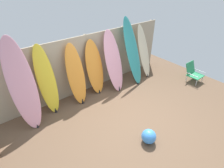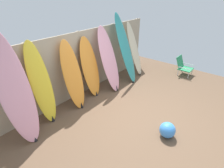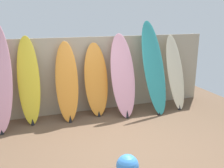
{
  "view_description": "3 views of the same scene",
  "coord_description": "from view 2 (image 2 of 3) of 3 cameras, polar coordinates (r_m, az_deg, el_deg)",
  "views": [
    {
      "loc": [
        -2.51,
        -2.33,
        3.29
      ],
      "look_at": [
        -0.13,
        0.64,
        0.86
      ],
      "focal_mm": 28.0,
      "sensor_mm": 36.0,
      "label": 1
    },
    {
      "loc": [
        -3.04,
        -1.59,
        2.76
      ],
      "look_at": [
        -0.29,
        0.65,
        0.83
      ],
      "focal_mm": 28.0,
      "sensor_mm": 36.0,
      "label": 2
    },
    {
      "loc": [
        -1.44,
        -3.69,
        2.29
      ],
      "look_at": [
        0.16,
        0.89,
        0.94
      ],
      "focal_mm": 40.0,
      "sensor_mm": 36.0,
      "label": 3
    }
  ],
  "objects": [
    {
      "name": "surfboard_cream_6",
      "position": [
        6.29,
        7.33,
        11.05
      ],
      "size": [
        0.49,
        0.71,
        1.81
      ],
      "color": "beige",
      "rests_on": "ground"
    },
    {
      "name": "surfboard_pink_4",
      "position": [
        5.16,
        -0.98,
        7.79
      ],
      "size": [
        0.59,
        0.73,
        1.89
      ],
      "color": "pink",
      "rests_on": "ground"
    },
    {
      "name": "fence_back",
      "position": [
        5.06,
        -9.97,
        6.57
      ],
      "size": [
        6.08,
        0.11,
        1.8
      ],
      "color": "tan",
      "rests_on": "ground"
    },
    {
      "name": "surfboard_pink_0",
      "position": [
        3.72,
        -29.19,
        -1.84
      ],
      "size": [
        0.63,
        0.77,
        2.21
      ],
      "color": "pink",
      "rests_on": "ground"
    },
    {
      "name": "beach_chair",
      "position": [
        6.84,
        22.21,
        5.54
      ],
      "size": [
        0.5,
        0.55,
        0.65
      ],
      "rotation": [
        0.0,
        0.0,
        -0.34
      ],
      "color": "silver",
      "rests_on": "ground"
    },
    {
      "name": "beach_ball",
      "position": [
        3.95,
        17.64,
        -14.11
      ],
      "size": [
        0.33,
        0.33,
        0.33
      ],
      "primitive_type": "sphere",
      "color": "#3F8CE5",
      "rests_on": "ground"
    },
    {
      "name": "surfboard_teal_5",
      "position": [
        5.67,
        4.47,
        11.21
      ],
      "size": [
        0.65,
        0.89,
        2.17
      ],
      "color": "teal",
      "rests_on": "ground"
    },
    {
      "name": "ground",
      "position": [
        4.4,
        9.11,
        -10.67
      ],
      "size": [
        7.68,
        7.68,
        0.0
      ],
      "primitive_type": "plane",
      "color": "brown"
    },
    {
      "name": "surfboard_yellow_1",
      "position": [
        4.12,
        -22.11,
        -0.12
      ],
      "size": [
        0.46,
        0.47,
        1.88
      ],
      "color": "yellow",
      "rests_on": "ground"
    },
    {
      "name": "surfboard_orange_3",
      "position": [
        4.92,
        -7.1,
        5.25
      ],
      "size": [
        0.56,
        0.47,
        1.68
      ],
      "color": "orange",
      "rests_on": "ground"
    },
    {
      "name": "surfboard_orange_2",
      "position": [
        4.44,
        -12.67,
        2.52
      ],
      "size": [
        0.54,
        0.58,
        1.75
      ],
      "color": "orange",
      "rests_on": "ground"
    }
  ]
}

